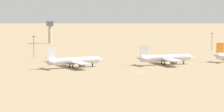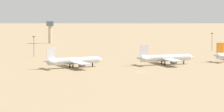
# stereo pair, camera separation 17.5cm
# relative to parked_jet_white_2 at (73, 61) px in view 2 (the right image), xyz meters

# --- Properties ---
(ground) EXTENTS (4000.00, 4000.00, 0.00)m
(ground) POSITION_rel_parked_jet_white_2_xyz_m (26.59, -33.53, -4.06)
(ground) COLOR #9E8460
(ridge_center) EXTENTS (253.00, 210.87, 64.28)m
(ridge_center) POSITION_rel_parked_jet_white_2_xyz_m (453.32, 1163.75, 28.08)
(ridge_center) COLOR gray
(ridge_center) RESTS_ON ground
(parked_jet_white_2) EXTENTS (37.51, 31.52, 12.40)m
(parked_jet_white_2) POSITION_rel_parked_jet_white_2_xyz_m (0.00, 0.00, 0.00)
(parked_jet_white_2) COLOR silver
(parked_jet_white_2) RESTS_ON ground
(parked_jet_white_3) EXTENTS (38.18, 32.25, 12.61)m
(parked_jet_white_3) POSITION_rel_parked_jet_white_2_xyz_m (56.15, -7.16, 0.07)
(parked_jet_white_3) COLOR silver
(parked_jet_white_3) RESTS_ON ground
(control_tower) EXTENTS (5.20, 5.20, 20.15)m
(control_tower) POSITION_rel_parked_jet_white_2_xyz_m (46.76, 192.53, 8.09)
(control_tower) COLOR #C6B793
(control_tower) RESTS_ON ground
(light_pole_mid) EXTENTS (1.80, 0.50, 14.14)m
(light_pole_mid) POSITION_rel_parked_jet_white_2_xyz_m (-2.15, 74.10, 4.19)
(light_pole_mid) COLOR #59595E
(light_pole_mid) RESTS_ON ground
(light_pole_east) EXTENTS (1.80, 0.50, 13.72)m
(light_pole_east) POSITION_rel_parked_jet_white_2_xyz_m (138.49, 67.06, 3.97)
(light_pole_east) COLOR #59595E
(light_pole_east) RESTS_ON ground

